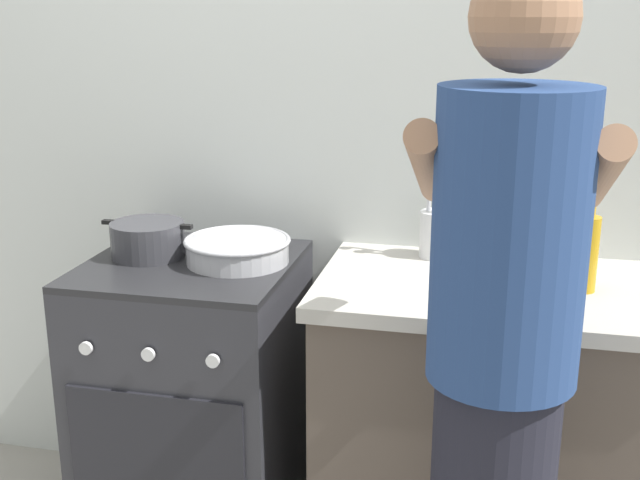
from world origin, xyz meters
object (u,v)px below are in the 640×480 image
Objects in this scene: stove_range at (196,400)px; spice_bottle at (536,266)px; mixing_bowl at (237,249)px; pot at (148,239)px; utensil_crock at (436,228)px; oil_bottle at (586,252)px; person at (498,393)px.

spice_bottle reaches higher than stove_range.
pot is at bearing -179.26° from mixing_bowl.
spice_bottle is (0.28, -0.16, -0.05)m from utensil_crock.
pot is at bearing 178.75° from oil_bottle.
spice_bottle is at bearing 2.89° from stove_range.
utensil_crock is at bearing 104.21° from person.
utensil_crock reaches higher than stove_range.
spice_bottle is at bearing 156.24° from oil_bottle.
stove_range is 0.52m from pot.
oil_bottle reaches higher than spice_bottle.
utensil_crock is 1.31× the size of oil_bottle.
utensil_crock reaches higher than pot.
person is (0.20, -0.78, -0.13)m from utensil_crock.
person is at bearing -29.69° from pot.
utensil_crock reaches higher than oil_bottle.
pot reaches higher than spice_bottle.
oil_bottle is at bearing -23.76° from spice_bottle.
mixing_bowl is (0.14, 0.03, 0.49)m from stove_range.
oil_bottle is at bearing -1.25° from pot.
oil_bottle is (0.12, -0.05, 0.07)m from spice_bottle.
person is at bearing -38.16° from mixing_bowl.
mixing_bowl is at bearing 0.74° from pot.
stove_range is at bearing 179.82° from oil_bottle.
person reaches higher than oil_bottle.
utensil_crock is at bearing 152.25° from oil_bottle.
mixing_bowl is at bearing -162.03° from utensil_crock.
person reaches higher than stove_range.
utensil_crock is (0.56, 0.18, 0.05)m from mixing_bowl.
oil_bottle is at bearing 69.82° from person.
stove_range is 1.10m from spice_bottle.
pot reaches higher than stove_range.
oil_bottle is at bearing -1.83° from mixing_bowl.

